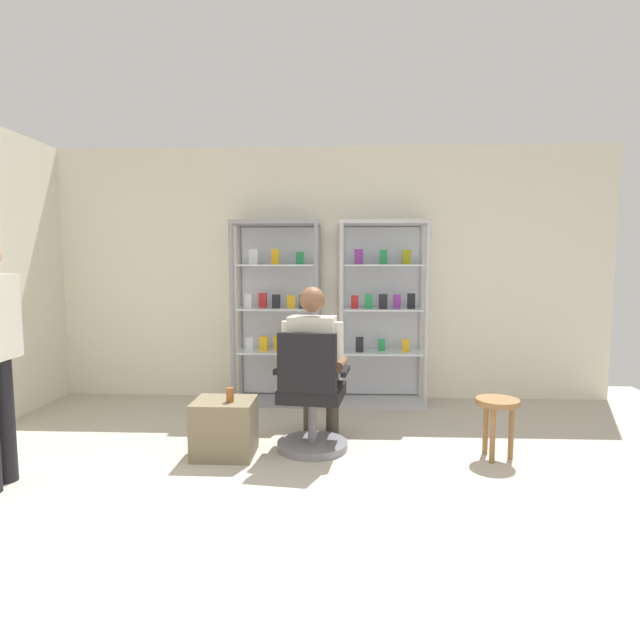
{
  "coord_description": "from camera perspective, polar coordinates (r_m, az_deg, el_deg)",
  "views": [
    {
      "loc": [
        0.16,
        -2.66,
        1.47
      ],
      "look_at": [
        -0.05,
        1.62,
        1.0
      ],
      "focal_mm": 29.15,
      "sensor_mm": 36.0,
      "label": 1
    }
  ],
  "objects": [
    {
      "name": "seated_shopkeeper",
      "position": [
        4.17,
        -0.57,
        -4.22
      ],
      "size": [
        0.52,
        0.6,
        1.29
      ],
      "color": "#3F382D",
      "rests_on": "ground"
    },
    {
      "name": "display_cabinet_right",
      "position": [
        5.46,
        6.83,
        0.91
      ],
      "size": [
        0.9,
        0.45,
        1.9
      ],
      "color": "#B7B7BC",
      "rests_on": "ground"
    },
    {
      "name": "office_chair",
      "position": [
        4.08,
        -0.99,
        -9.03
      ],
      "size": [
        0.59,
        0.56,
        0.96
      ],
      "color": "slate",
      "rests_on": "ground"
    },
    {
      "name": "storage_crate",
      "position": [
        4.12,
        -10.44,
        -11.55
      ],
      "size": [
        0.46,
        0.4,
        0.43
      ],
      "primitive_type": "cube",
      "color": "#72664C",
      "rests_on": "ground"
    },
    {
      "name": "back_wall",
      "position": [
        5.67,
        1.12,
        5.03
      ],
      "size": [
        6.0,
        0.1,
        2.7
      ],
      "primitive_type": "cube",
      "color": "silver",
      "rests_on": "ground"
    },
    {
      "name": "display_cabinet_left",
      "position": [
        5.5,
        -4.69,
        0.9
      ],
      "size": [
        0.9,
        0.45,
        1.9
      ],
      "color": "gray",
      "rests_on": "ground"
    },
    {
      "name": "wooden_stool",
      "position": [
        4.17,
        18.87,
        -9.48
      ],
      "size": [
        0.32,
        0.32,
        0.46
      ],
      "color": "olive",
      "rests_on": "ground"
    },
    {
      "name": "tea_glass",
      "position": [
        3.99,
        -9.86,
        -8.09
      ],
      "size": [
        0.06,
        0.06,
        0.11
      ],
      "primitive_type": "cylinder",
      "color": "brown",
      "rests_on": "storage_crate"
    },
    {
      "name": "ground_plane",
      "position": [
        3.04,
        -0.62,
        -22.59
      ],
      "size": [
        7.2,
        7.2,
        0.0
      ],
      "primitive_type": "plane",
      "color": "#B2A899"
    }
  ]
}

